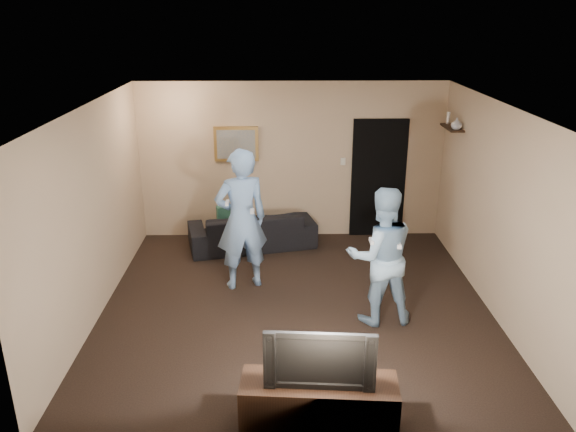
{
  "coord_description": "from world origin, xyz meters",
  "views": [
    {
      "loc": [
        -0.22,
        -6.48,
        3.66
      ],
      "look_at": [
        -0.1,
        0.3,
        1.15
      ],
      "focal_mm": 35.0,
      "sensor_mm": 36.0,
      "label": 1
    }
  ],
  "objects_px": {
    "sofa": "(252,229)",
    "television": "(320,355)",
    "wii_player_left": "(241,220)",
    "wii_player_right": "(381,256)",
    "tv_console": "(319,405)"
  },
  "relations": [
    {
      "from": "tv_console",
      "to": "sofa",
      "type": "bearing_deg",
      "value": 104.94
    },
    {
      "from": "television",
      "to": "wii_player_right",
      "type": "distance_m",
      "value": 2.12
    },
    {
      "from": "television",
      "to": "sofa",
      "type": "bearing_deg",
      "value": 104.94
    },
    {
      "from": "wii_player_left",
      "to": "wii_player_right",
      "type": "bearing_deg",
      "value": -29.04
    },
    {
      "from": "sofa",
      "to": "wii_player_right",
      "type": "bearing_deg",
      "value": 112.15
    },
    {
      "from": "sofa",
      "to": "wii_player_left",
      "type": "xyz_separation_m",
      "value": [
        -0.07,
        -1.38,
        0.69
      ]
    },
    {
      "from": "wii_player_right",
      "to": "wii_player_left",
      "type": "bearing_deg",
      "value": 150.96
    },
    {
      "from": "tv_console",
      "to": "television",
      "type": "height_order",
      "value": "television"
    },
    {
      "from": "sofa",
      "to": "wii_player_left",
      "type": "relative_size",
      "value": 1.02
    },
    {
      "from": "tv_console",
      "to": "television",
      "type": "xyz_separation_m",
      "value": [
        0.0,
        0.0,
        0.54
      ]
    },
    {
      "from": "sofa",
      "to": "television",
      "type": "relative_size",
      "value": 2.05
    },
    {
      "from": "wii_player_right",
      "to": "television",
      "type": "bearing_deg",
      "value": -114.3
    },
    {
      "from": "television",
      "to": "wii_player_left",
      "type": "bearing_deg",
      "value": 111.08
    },
    {
      "from": "sofa",
      "to": "television",
      "type": "bearing_deg",
      "value": 87.32
    },
    {
      "from": "sofa",
      "to": "wii_player_left",
      "type": "height_order",
      "value": "wii_player_left"
    }
  ]
}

